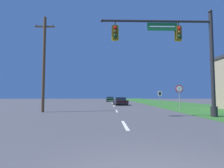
{
  "coord_description": "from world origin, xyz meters",
  "views": [
    {
      "loc": [
        -0.86,
        -2.79,
        1.48
      ],
      "look_at": [
        0.0,
        32.23,
        3.81
      ],
      "focal_mm": 28.0,
      "sensor_mm": 36.0,
      "label": 1
    }
  ],
  "objects_px": {
    "stop_sign": "(179,92)",
    "utility_pole_near": "(44,62)",
    "route_sign_post": "(160,95)",
    "far_car": "(110,99)",
    "signal_mast": "(185,52)",
    "car_ahead": "(120,101)"
  },
  "relations": [
    {
      "from": "far_car",
      "to": "utility_pole_near",
      "type": "relative_size",
      "value": 0.5
    },
    {
      "from": "car_ahead",
      "to": "far_car",
      "type": "xyz_separation_m",
      "value": [
        -1.41,
        15.33,
        -0.0
      ]
    },
    {
      "from": "stop_sign",
      "to": "route_sign_post",
      "type": "xyz_separation_m",
      "value": [
        -0.15,
        6.01,
        -0.34
      ]
    },
    {
      "from": "car_ahead",
      "to": "far_car",
      "type": "bearing_deg",
      "value": 95.27
    },
    {
      "from": "stop_sign",
      "to": "route_sign_post",
      "type": "bearing_deg",
      "value": 91.46
    },
    {
      "from": "signal_mast",
      "to": "utility_pole_near",
      "type": "xyz_separation_m",
      "value": [
        -11.21,
        4.09,
        0.02
      ]
    },
    {
      "from": "signal_mast",
      "to": "car_ahead",
      "type": "bearing_deg",
      "value": 102.0
    },
    {
      "from": "signal_mast",
      "to": "utility_pole_near",
      "type": "height_order",
      "value": "utility_pole_near"
    },
    {
      "from": "signal_mast",
      "to": "stop_sign",
      "type": "relative_size",
      "value": 3.19
    },
    {
      "from": "route_sign_post",
      "to": "far_car",
      "type": "bearing_deg",
      "value": 107.93
    },
    {
      "from": "signal_mast",
      "to": "route_sign_post",
      "type": "distance_m",
      "value": 11.93
    },
    {
      "from": "far_car",
      "to": "route_sign_post",
      "type": "relative_size",
      "value": 2.17
    },
    {
      "from": "far_car",
      "to": "utility_pole_near",
      "type": "height_order",
      "value": "utility_pole_near"
    },
    {
      "from": "far_car",
      "to": "signal_mast",
      "type": "bearing_deg",
      "value": -81.27
    },
    {
      "from": "stop_sign",
      "to": "far_car",
      "type": "bearing_deg",
      "value": 104.27
    },
    {
      "from": "car_ahead",
      "to": "signal_mast",
      "type": "bearing_deg",
      "value": -78.0
    },
    {
      "from": "stop_sign",
      "to": "utility_pole_near",
      "type": "relative_size",
      "value": 0.29
    },
    {
      "from": "car_ahead",
      "to": "utility_pole_near",
      "type": "relative_size",
      "value": 0.52
    },
    {
      "from": "far_car",
      "to": "stop_sign",
      "type": "relative_size",
      "value": 1.76
    },
    {
      "from": "far_car",
      "to": "route_sign_post",
      "type": "distance_m",
      "value": 20.9
    },
    {
      "from": "far_car",
      "to": "stop_sign",
      "type": "xyz_separation_m",
      "value": [
        6.58,
        -25.88,
        1.26
      ]
    },
    {
      "from": "far_car",
      "to": "utility_pole_near",
      "type": "distance_m",
      "value": 28.23
    }
  ]
}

